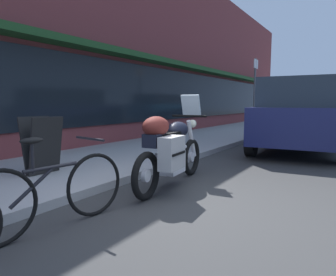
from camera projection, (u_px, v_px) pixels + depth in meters
The scene contains 9 objects.
ground_plane at pixel (194, 207), 3.64m from camera, with size 80.00×80.00×0.00m, color #333333.
storefront_building at pixel (192, 57), 12.79m from camera, with size 24.94×0.90×6.50m.
sidewalk_curb at pixel (232, 131), 12.71m from camera, with size 30.00×3.01×0.12m.
touring_motorcycle at pixel (170, 148), 4.41m from camera, with size 2.17×0.80×1.40m.
parked_bicycle at pixel (52, 192), 2.96m from camera, with size 1.70×0.48×0.94m.
parked_minivan at pixel (301, 114), 7.90m from camera, with size 4.85×2.44×1.82m.
sandwich_board_sign at pixel (42, 145), 4.84m from camera, with size 0.55×0.41×0.92m.
parking_sign_pole at pixel (255, 90), 10.99m from camera, with size 0.44×0.07×2.74m.
parked_car_down_block at pixel (325, 110), 14.00m from camera, with size 4.85×2.26×1.76m.
Camera 1 is at (-3.13, -1.63, 1.26)m, focal length 32.24 mm.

